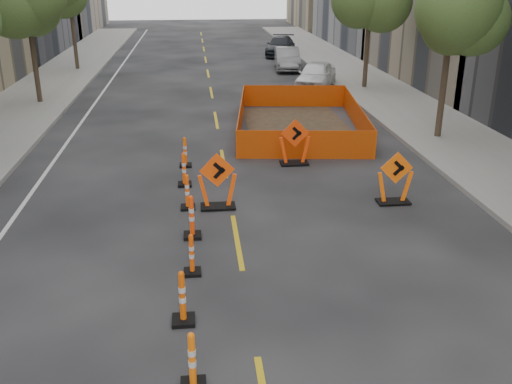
{
  "coord_description": "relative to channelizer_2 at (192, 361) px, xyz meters",
  "views": [
    {
      "loc": [
        -0.89,
        -8.45,
        6.16
      ],
      "look_at": [
        0.5,
        4.4,
        1.1
      ],
      "focal_mm": 40.0,
      "sensor_mm": 36.0,
      "label": 1
    }
  ],
  "objects": [
    {
      "name": "channelizer_8",
      "position": [
        -0.19,
        10.92,
        -0.01
      ],
      "size": [
        0.4,
        0.4,
        1.02
      ],
      "primitive_type": null,
      "color": "#F7580A",
      "rests_on": "ground"
    },
    {
      "name": "tree_r_c",
      "position": [
        9.49,
        23.14,
        4.01
      ],
      "size": [
        2.8,
        2.8,
        5.95
      ],
      "color": "#382B1E",
      "rests_on": "ground"
    },
    {
      "name": "tree_l_c",
      "position": [
        -7.31,
        21.14,
        4.01
      ],
      "size": [
        2.8,
        2.8,
        5.95
      ],
      "color": "#382B1E",
      "rests_on": "ground"
    },
    {
      "name": "channelizer_4",
      "position": [
        0.0,
        3.64,
        -0.04
      ],
      "size": [
        0.37,
        0.37,
        0.95
      ],
      "primitive_type": null,
      "color": "#E74A09",
      "rests_on": "ground"
    },
    {
      "name": "channelizer_7",
      "position": [
        -0.21,
        9.1,
        0.01
      ],
      "size": [
        0.41,
        0.41,
        1.05
      ],
      "primitive_type": null,
      "color": "#FC4D0A",
      "rests_on": "ground"
    },
    {
      "name": "channelizer_5",
      "position": [
        0.01,
        5.46,
        0.04
      ],
      "size": [
        0.43,
        0.43,
        1.1
      ],
      "primitive_type": null,
      "color": "#FE400A",
      "rests_on": "ground"
    },
    {
      "name": "chevron_sign_right",
      "position": [
        5.65,
        7.06,
        0.24
      ],
      "size": [
        1.03,
        0.63,
        1.52
      ],
      "primitive_type": null,
      "rotation": [
        0.0,
        0.0,
        -0.02
      ],
      "color": "#FF5F0A",
      "rests_on": "ground"
    },
    {
      "name": "parked_car_mid",
      "position": [
        6.31,
        30.11,
        0.19
      ],
      "size": [
        1.87,
        4.4,
        1.41
      ],
      "primitive_type": "imported",
      "rotation": [
        0.0,
        0.0,
        -0.09
      ],
      "color": "gray",
      "rests_on": "ground"
    },
    {
      "name": "channelizer_2",
      "position": [
        0.0,
        0.0,
        0.0
      ],
      "size": [
        0.41,
        0.41,
        1.03
      ],
      "primitive_type": null,
      "color": "#FF680A",
      "rests_on": "ground"
    },
    {
      "name": "channelizer_6",
      "position": [
        -0.11,
        7.28,
        -0.01
      ],
      "size": [
        0.4,
        0.4,
        1.0
      ],
      "primitive_type": null,
      "color": "#FF500A",
      "rests_on": "ground"
    },
    {
      "name": "chevron_sign_center",
      "position": [
        3.46,
        10.75,
        0.27
      ],
      "size": [
        1.09,
        0.69,
        1.57
      ],
      "primitive_type": null,
      "rotation": [
        0.0,
        0.0,
        0.06
      ],
      "color": "#F13D0A",
      "rests_on": "ground"
    },
    {
      "name": "parked_car_far",
      "position": [
        6.85,
        36.66,
        0.19
      ],
      "size": [
        3.08,
        5.2,
        1.41
      ],
      "primitive_type": "imported",
      "rotation": [
        0.0,
        0.0,
        -0.24
      ],
      "color": "black",
      "rests_on": "ground"
    },
    {
      "name": "ground_plane",
      "position": [
        1.09,
        1.14,
        -0.52
      ],
      "size": [
        140.0,
        140.0,
        0.0
      ],
      "primitive_type": "plane",
      "color": "black"
    },
    {
      "name": "channelizer_3",
      "position": [
        -0.17,
        1.82,
        0.03
      ],
      "size": [
        0.43,
        0.43,
        1.08
      ],
      "primitive_type": null,
      "color": "#DD5009",
      "rests_on": "ground"
    },
    {
      "name": "parked_car_near",
      "position": [
        6.87,
        23.6,
        0.23
      ],
      "size": [
        3.29,
        4.68,
        1.48
      ],
      "primitive_type": "imported",
      "rotation": [
        0.0,
        0.0,
        -0.4
      ],
      "color": "white",
      "rests_on": "ground"
    },
    {
      "name": "chevron_sign_left",
      "position": [
        0.72,
        7.25,
        0.28
      ],
      "size": [
        1.12,
        0.73,
        1.6
      ],
      "primitive_type": null,
      "rotation": [
        0.0,
        0.0,
        0.09
      ],
      "color": "#FF4B0A",
      "rests_on": "ground"
    },
    {
      "name": "tree_r_b",
      "position": [
        9.49,
        13.14,
        4.01
      ],
      "size": [
        2.8,
        2.8,
        5.95
      ],
      "color": "#382B1E",
      "rests_on": "ground"
    },
    {
      "name": "safety_fence",
      "position": [
        4.44,
        15.34,
        -0.01
      ],
      "size": [
        5.74,
        8.67,
        1.02
      ],
      "primitive_type": null,
      "rotation": [
        0.0,
        0.0,
        -0.12
      ],
      "color": "#EF540C",
      "rests_on": "ground"
    },
    {
      "name": "sidewalk_right",
      "position": [
        10.09,
        13.14,
        -0.44
      ],
      "size": [
        4.0,
        90.0,
        0.15
      ],
      "primitive_type": "cube",
      "color": "gray",
      "rests_on": "ground"
    }
  ]
}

